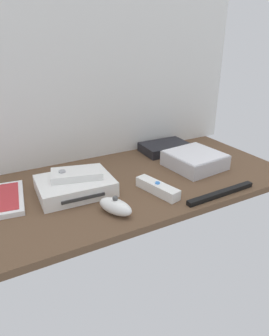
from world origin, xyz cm
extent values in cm
cube|color=brown|center=(0.00, 0.00, -1.00)|extent=(100.00, 48.00, 2.00)
cube|color=silver|center=(0.00, 24.60, 32.00)|extent=(110.00, 1.20, 64.00)
cube|color=white|center=(-19.24, 0.69, 2.20)|extent=(21.77, 17.02, 4.40)
cube|color=#2D2D2D|center=(-19.64, -7.50, 2.20)|extent=(12.01, 1.19, 0.80)
cube|color=silver|center=(23.07, -1.21, 2.50)|extent=(18.49, 18.49, 5.00)
cube|color=silver|center=(23.07, -1.21, 5.15)|extent=(17.75, 17.75, 0.30)
cube|color=black|center=(22.53, 16.33, 1.70)|extent=(18.23, 12.35, 3.40)
cube|color=#19D833|center=(22.41, 10.13, 1.70)|extent=(8.01, 0.56, 0.60)
cube|color=white|center=(1.62, -10.91, 1.50)|extent=(6.84, 15.23, 3.00)
cylinder|color=#387FDB|center=(1.62, -10.91, 3.20)|extent=(1.40, 1.40, 0.40)
ellipsoid|color=white|center=(-13.86, -15.14, 2.00)|extent=(8.30, 10.92, 4.00)
sphere|color=#4C4C4C|center=(-13.86, -15.14, 4.40)|extent=(1.40, 1.40, 1.40)
cube|color=white|center=(-18.23, 1.65, 5.40)|extent=(15.96, 11.40, 2.00)
cylinder|color=#99999E|center=(-22.10, 2.67, 6.60)|extent=(2.44, 2.44, 0.40)
cube|color=black|center=(16.74, -21.09, 0.70)|extent=(24.04, 2.46, 1.40)
camera|label=1|loc=(-41.69, -76.21, 42.39)|focal=32.42mm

